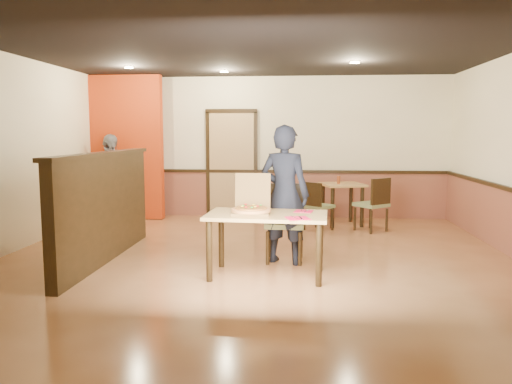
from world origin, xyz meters
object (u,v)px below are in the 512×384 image
main_table (267,223)px  side_chair_right (374,202)px  diner_chair (285,219)px  pizza_box (251,208)px  diner (285,195)px  side_chair_left (316,204)px  passerby (110,178)px  side_table (342,193)px  condiment (339,180)px

main_table → side_chair_right: size_ratio=1.55×
diner_chair → pizza_box: (-0.38, -0.77, 0.25)m
diner → pizza_box: (-0.37, -0.62, -0.09)m
main_table → diner_chair: bearing=79.4°
side_chair_left → passerby: (-3.86, 0.52, 0.37)m
side_chair_right → passerby: (-4.84, 0.53, 0.32)m
side_chair_left → side_table: bearing=-89.7°
diner_chair → passerby: size_ratio=0.61×
pizza_box → side_chair_right: bearing=55.9°
diner → pizza_box: diner is taller
main_table → side_table: (1.17, 3.42, -0.05)m
main_table → condiment: condiment is taller
main_table → diner_chair: diner_chair is taller
side_table → pizza_box: pizza_box is taller
diner → passerby: diner is taller
side_chair_left → passerby: size_ratio=0.51×
side_chair_left → condiment: bearing=-88.4°
pizza_box → diner: bearing=58.2°
main_table → side_chair_left: side_chair_left is taller
side_table → condiment: condiment is taller
diner_chair → side_chair_right: size_ratio=1.09×
pizza_box → passerby: bearing=131.2°
side_chair_right → condiment: (-0.57, 0.54, 0.33)m
side_chair_left → main_table: bearing=116.1°
side_chair_left → side_table: 0.78m
diner_chair → diner: diner is taller
condiment → pizza_box: bearing=-110.9°
main_table → diner_chair: (0.20, 0.78, -0.09)m
diner_chair → side_chair_left: bearing=78.9°
side_table → condiment: bearing=-137.7°
diner_chair → side_chair_right: bearing=56.4°
condiment → diner_chair: bearing=-109.2°
side_chair_left → side_chair_right: (0.98, -0.01, 0.04)m
pizza_box → side_chair_left: bearing=72.2°
side_table → side_chair_right: bearing=-50.8°
side_chair_right → diner: size_ratio=0.52×
passerby → pizza_box: passerby is taller
main_table → diner: (0.19, 0.63, 0.26)m
pizza_box → condiment: size_ratio=3.48×
side_chair_right → diner_chair: bearing=15.8°
passerby → diner: bearing=-111.5°
diner_chair → side_chair_left: (0.48, 2.04, -0.09)m
main_table → side_table: bearing=74.7°
side_chair_left → side_chair_right: bearing=-140.7°
main_table → passerby: size_ratio=0.87×
main_table → diner_chair: 0.81m
side_chair_right → main_table: bearing=21.0°
side_table → diner: (-0.98, -2.79, 0.31)m
main_table → passerby: passerby is taller
condiment → main_table: bearing=-108.1°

